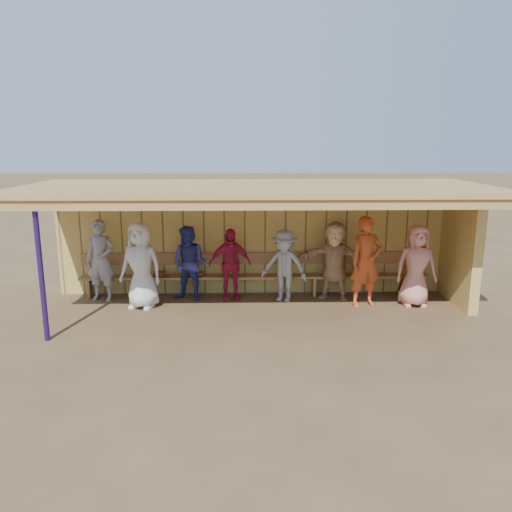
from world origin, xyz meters
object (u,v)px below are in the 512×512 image
Objects in this scene: player_a at (101,261)px; player_h at (416,266)px; player_c at (190,264)px; player_b at (141,266)px; player_e at (284,266)px; player_d at (230,264)px; bench at (255,271)px; player_f at (334,260)px; player_g at (366,262)px.

player_a is 6.53m from player_h.
player_c is (1.87, -0.06, -0.07)m from player_a.
player_b is (0.94, -0.52, 0.02)m from player_a.
player_e is at bearing 15.87° from player_c.
player_b reaches higher than player_c.
player_h reaches higher than player_d.
player_b reaches higher than bench.
player_b is 1.05× the size of player_f.
player_g is 2.40m from bench.
player_a is at bearing 158.21° from player_g.
player_f is at bearing 10.30° from player_a.
player_h is at bearing 0.12° from player_f.
player_a is 1.14× the size of player_e.
player_g is (4.54, 0.03, 0.05)m from player_b.
player_e is at bearing 22.50° from player_b.
player_b is at bearing -135.38° from player_c.
bench is at bearing -171.51° from player_f.
player_a is 0.98× the size of player_b.
bench is (2.31, 0.82, -0.35)m from player_b.
player_a is 0.93× the size of player_g.
player_f is 0.90× the size of player_g.
player_a is at bearing -174.64° from bench.
player_h is at bearing 14.82° from player_b.
player_g reaches higher than bench.
player_e is at bearing -36.34° from bench.
player_d is 3.83m from player_h.
player_d reaches higher than bench.
player_h is 3.37m from bench.
player_d is (2.71, 0.00, -0.10)m from player_a.
player_f is 0.22× the size of bench.
player_e reaches higher than bench.
player_g is 1.10× the size of player_h.
player_h reaches higher than player_e.
player_c is 1.98m from player_e.
player_e is at bearing 8.30° from player_a.
player_g is (1.63, -0.36, 0.17)m from player_e.
player_d is at bearing 172.23° from player_h.
player_d is at bearing 31.32° from player_b.
player_h is (3.79, -0.53, 0.07)m from player_d.
player_f reaches higher than player_d.
player_d is 0.92× the size of player_f.
player_b reaches higher than player_a.
player_b is at bearing -160.34° from bench.
player_g reaches higher than player_c.
player_c is 1.46m from bench.
player_e is 2.69m from player_h.
bench is at bearing 15.66° from player_a.
player_c is at bearing 8.52° from player_a.
player_f is at bearing 22.36° from player_b.
player_c is at bearing -160.13° from player_f.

